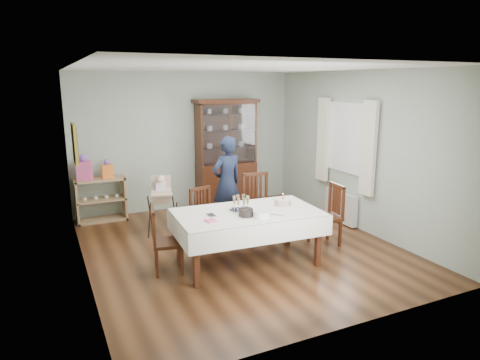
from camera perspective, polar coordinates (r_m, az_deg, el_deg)
floor at (r=6.72m, az=-0.01°, el=-8.92°), size 5.00×5.00×0.00m
room_shell at (r=6.78m, az=-1.93°, el=6.15°), size 5.00×5.00×5.00m
dining_table at (r=6.02m, az=1.00°, el=-7.65°), size 2.06×1.26×0.76m
china_cabinet at (r=8.72m, az=-1.87°, el=3.80°), size 1.30×0.48×2.18m
sideboard at (r=8.25m, az=-18.05°, el=-2.50°), size 0.90×0.38×0.80m
picture_frame at (r=6.52m, az=-21.19°, el=4.55°), size 0.04×0.48×0.58m
window at (r=7.75m, az=14.10°, el=5.47°), size 0.04×1.02×1.22m
curtain_left at (r=7.26m, az=16.77°, el=4.04°), size 0.07×0.30×1.55m
curtain_right at (r=8.21m, az=11.01°, el=5.31°), size 0.07×0.30×1.55m
radiator at (r=7.96m, az=13.28°, el=-3.49°), size 0.10×0.80×0.55m
chair_far_left at (r=6.76m, az=-4.48°, el=-6.42°), size 0.49×0.49×0.89m
chair_far_right at (r=7.13m, az=2.48°, el=-5.03°), size 0.53×0.53×1.03m
chair_end_left at (r=5.89m, az=-9.67°, el=-9.58°), size 0.48×0.48×0.89m
chair_end_right at (r=6.88m, az=11.32°, el=-6.14°), size 0.47×0.47×0.96m
woman at (r=7.39m, az=-1.76°, el=-0.36°), size 0.66×0.51×1.61m
high_chair at (r=7.36m, az=-10.33°, el=-3.99°), size 0.54×0.54×0.99m
champagne_tray at (r=5.94m, az=0.12°, el=-3.49°), size 0.33×0.33×0.20m
birthday_cake at (r=6.20m, az=5.73°, el=-2.98°), size 0.27×0.27×0.19m
plate_stack_dark at (r=5.70m, az=0.80°, el=-4.37°), size 0.23×0.23×0.09m
plate_stack_white at (r=5.64m, az=2.91°, el=-4.59°), size 0.24×0.24×0.09m
napkin_stack at (r=5.51m, az=-3.91°, el=-5.43°), size 0.15×0.15×0.02m
cutlery at (r=5.73m, az=-4.22°, el=-4.73°), size 0.11×0.17×0.01m
cake_knife at (r=5.77m, az=4.57°, el=-4.63°), size 0.20×0.20×0.01m
gift_bag_pink at (r=8.08m, az=-20.07°, el=1.43°), size 0.28×0.22×0.46m
gift_bag_orange at (r=8.13m, az=-17.26°, el=1.34°), size 0.19×0.14×0.35m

